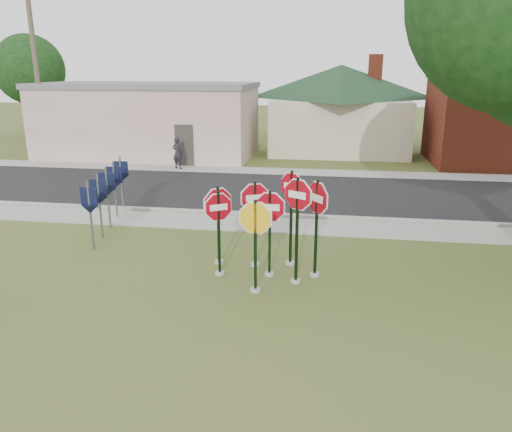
% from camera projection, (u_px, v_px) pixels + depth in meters
% --- Properties ---
extents(ground, '(120.00, 120.00, 0.00)m').
position_uv_depth(ground, '(250.00, 299.00, 11.27)').
color(ground, '#3C501E').
rests_on(ground, ground).
extents(sidewalk_near, '(60.00, 1.60, 0.06)m').
position_uv_depth(sidewalk_near, '(278.00, 225.00, 16.47)').
color(sidewalk_near, gray).
rests_on(sidewalk_near, ground).
extents(road, '(60.00, 7.00, 0.04)m').
position_uv_depth(road, '(290.00, 193.00, 20.74)').
color(road, black).
rests_on(road, ground).
extents(sidewalk_far, '(60.00, 1.60, 0.06)m').
position_uv_depth(sidewalk_far, '(298.00, 172.00, 24.80)').
color(sidewalk_far, gray).
rests_on(sidewalk_far, ground).
extents(curb, '(60.00, 0.20, 0.14)m').
position_uv_depth(curb, '(281.00, 215.00, 17.41)').
color(curb, gray).
rests_on(curb, ground).
extents(stop_sign_center, '(1.04, 0.24, 2.30)m').
position_uv_depth(stop_sign_center, '(270.00, 222.00, 12.17)').
color(stop_sign_center, '#9A9890').
rests_on(stop_sign_center, ground).
extents(stop_sign_yellow, '(1.06, 0.24, 2.33)m').
position_uv_depth(stop_sign_yellow, '(255.00, 235.00, 11.26)').
color(stop_sign_yellow, '#9A9890').
rests_on(stop_sign_yellow, ground).
extents(stop_sign_left, '(0.83, 0.52, 2.26)m').
position_uv_depth(stop_sign_left, '(219.00, 224.00, 12.23)').
color(stop_sign_left, '#9A9890').
rests_on(stop_sign_left, ground).
extents(stop_sign_right, '(0.91, 0.53, 2.72)m').
position_uv_depth(stop_sign_right, '(297.00, 216.00, 11.67)').
color(stop_sign_right, '#9A9890').
rests_on(stop_sign_right, ground).
extents(stop_sign_back_right, '(0.84, 0.53, 2.63)m').
position_uv_depth(stop_sign_back_right, '(291.00, 206.00, 12.81)').
color(stop_sign_back_right, '#9A9890').
rests_on(stop_sign_back_right, ground).
extents(stop_sign_back_left, '(0.95, 0.43, 2.38)m').
position_uv_depth(stop_sign_back_left, '(255.00, 213.00, 12.77)').
color(stop_sign_back_left, '#9A9890').
rests_on(stop_sign_back_left, ground).
extents(stop_sign_far_right, '(0.70, 0.89, 2.58)m').
position_uv_depth(stop_sign_far_right, '(317.00, 214.00, 12.08)').
color(stop_sign_far_right, '#9A9890').
rests_on(stop_sign_far_right, ground).
extents(stop_sign_far_left, '(0.87, 0.78, 2.23)m').
position_uv_depth(stop_sign_far_left, '(218.00, 215.00, 12.98)').
color(stop_sign_far_left, '#9A9890').
rests_on(stop_sign_far_left, ground).
extents(route_sign_row, '(1.43, 4.63, 2.00)m').
position_uv_depth(route_sign_row, '(107.00, 191.00, 15.98)').
color(route_sign_row, '#59595E').
rests_on(route_sign_row, ground).
extents(building_stucco, '(12.20, 6.20, 4.20)m').
position_uv_depth(building_stucco, '(149.00, 119.00, 29.03)').
color(building_stucco, beige).
rests_on(building_stucco, ground).
extents(building_house, '(11.60, 11.60, 6.20)m').
position_uv_depth(building_house, '(341.00, 91.00, 30.77)').
color(building_house, beige).
rests_on(building_house, ground).
extents(utility_pole_near, '(2.20, 0.26, 9.50)m').
position_uv_depth(utility_pole_near, '(36.00, 69.00, 26.31)').
color(utility_pole_near, '#4A4031').
rests_on(utility_pole_near, ground).
extents(bg_tree_left, '(4.90, 4.90, 7.35)m').
position_uv_depth(bg_tree_left, '(29.00, 70.00, 35.55)').
color(bg_tree_left, black).
rests_on(bg_tree_left, ground).
extents(pedestrian, '(0.68, 0.55, 1.60)m').
position_uv_depth(pedestrian, '(178.00, 153.00, 25.32)').
color(pedestrian, black).
rests_on(pedestrian, sidewalk_far).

